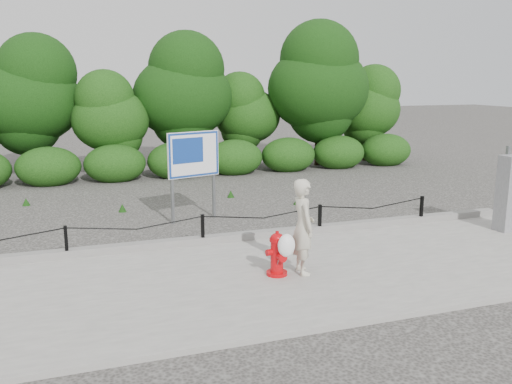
{
  "coord_description": "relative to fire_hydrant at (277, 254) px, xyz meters",
  "views": [
    {
      "loc": [
        -2.32,
        -9.88,
        3.26
      ],
      "look_at": [
        1.16,
        0.2,
        1.0
      ],
      "focal_mm": 38.0,
      "sensor_mm": 36.0,
      "label": 1
    }
  ],
  "objects": [
    {
      "name": "ground",
      "position": [
        -0.76,
        2.03,
        -0.43
      ],
      "size": [
        90.0,
        90.0,
        0.0
      ],
      "primitive_type": "plane",
      "color": "#2D2B28",
      "rests_on": "ground"
    },
    {
      "name": "sidewalk",
      "position": [
        -0.76,
        0.03,
        -0.39
      ],
      "size": [
        14.0,
        4.0,
        0.08
      ],
      "primitive_type": "cube",
      "color": "gray",
      "rests_on": "ground"
    },
    {
      "name": "curb",
      "position": [
        -0.76,
        2.08,
        -0.28
      ],
      "size": [
        14.0,
        0.22,
        0.14
      ],
      "primitive_type": "cube",
      "color": "slate",
      "rests_on": "sidewalk"
    },
    {
      "name": "chain_barrier",
      "position": [
        -0.76,
        2.03,
        0.02
      ],
      "size": [
        10.06,
        0.06,
        0.6
      ],
      "color": "black",
      "rests_on": "sidewalk"
    },
    {
      "name": "treeline",
      "position": [
        0.1,
        10.96,
        2.17
      ],
      "size": [
        20.06,
        3.91,
        5.18
      ],
      "color": "black",
      "rests_on": "ground"
    },
    {
      "name": "fire_hydrant",
      "position": [
        0.0,
        0.0,
        0.0
      ],
      "size": [
        0.4,
        0.42,
        0.74
      ],
      "rotation": [
        0.0,
        0.0,
        0.14
      ],
      "color": "#BC070C",
      "rests_on": "sidewalk"
    },
    {
      "name": "pedestrian",
      "position": [
        0.41,
        -0.04,
        0.42
      ],
      "size": [
        0.71,
        0.61,
        1.59
      ],
      "rotation": [
        0.0,
        0.0,
        1.49
      ],
      "color": "beige",
      "rests_on": "sidewalk"
    },
    {
      "name": "utility_cabinet",
      "position": [
        5.64,
        0.9,
        0.45
      ],
      "size": [
        0.63,
        0.45,
        1.77
      ],
      "rotation": [
        0.0,
        0.0,
        0.06
      ],
      "color": "gray",
      "rests_on": "sidewalk"
    },
    {
      "name": "advertising_sign",
      "position": [
        -0.45,
        4.12,
        1.02
      ],
      "size": [
        1.25,
        0.44,
        2.07
      ],
      "rotation": [
        0.0,
        0.0,
        0.29
      ],
      "color": "slate",
      "rests_on": "ground"
    }
  ]
}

